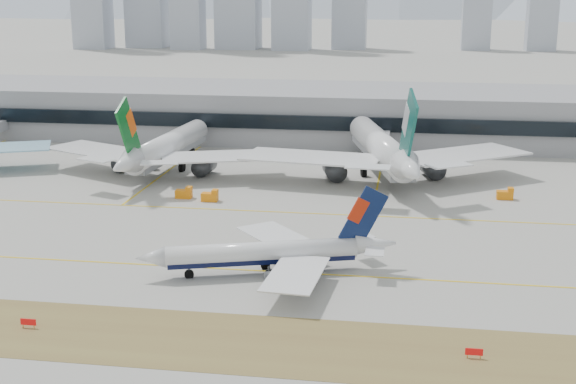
% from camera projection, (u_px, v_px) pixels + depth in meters
% --- Properties ---
extents(ground, '(3000.00, 3000.00, 0.00)m').
position_uv_depth(ground, '(273.00, 261.00, 135.57)').
color(ground, '#9B9891').
rests_on(ground, ground).
extents(taxiing_airliner, '(41.33, 35.12, 14.26)m').
position_uv_depth(taxiing_airliner, '(271.00, 253.00, 129.04)').
color(taxiing_airliner, white).
rests_on(taxiing_airliner, ground).
extents(widebody_eva, '(61.93, 60.71, 22.12)m').
position_uv_depth(widebody_eva, '(166.00, 149.00, 199.15)').
color(widebody_eva, white).
rests_on(widebody_eva, ground).
extents(widebody_cathay, '(68.53, 68.37, 25.19)m').
position_uv_depth(widebody_cathay, '(383.00, 150.00, 193.17)').
color(widebody_cathay, white).
rests_on(widebody_cathay, ground).
extents(terminal, '(280.00, 43.10, 15.00)m').
position_uv_depth(terminal, '(338.00, 113.00, 243.52)').
color(terminal, gray).
rests_on(terminal, ground).
extents(hold_sign_left, '(2.20, 0.15, 1.35)m').
position_uv_depth(hold_sign_left, '(28.00, 322.00, 108.96)').
color(hold_sign_left, red).
rests_on(hold_sign_left, ground).
extents(hold_sign_right, '(2.20, 0.15, 1.35)m').
position_uv_depth(hold_sign_right, '(474.00, 352.00, 100.08)').
color(hold_sign_right, red).
rests_on(hold_sign_right, ground).
extents(gse_extra, '(3.55, 2.00, 2.60)m').
position_uv_depth(gse_extra, '(210.00, 196.00, 173.00)').
color(gse_extra, orange).
rests_on(gse_extra, ground).
extents(gse_c, '(3.55, 2.00, 2.60)m').
position_uv_depth(gse_c, '(506.00, 194.00, 174.60)').
color(gse_c, orange).
rests_on(gse_c, ground).
extents(gse_b, '(3.55, 2.00, 2.60)m').
position_uv_depth(gse_b, '(184.00, 193.00, 175.50)').
color(gse_b, orange).
rests_on(gse_b, ground).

